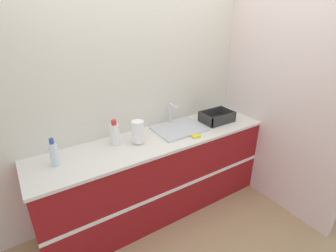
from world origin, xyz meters
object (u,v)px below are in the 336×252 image
(dish_rack, at_px, (217,118))
(paper_towel_roll, at_px, (138,132))
(sink, at_px, (179,128))
(bottle_clear, at_px, (54,154))
(bottle_white_spray, at_px, (115,134))

(dish_rack, bearing_deg, paper_towel_roll, 178.77)
(sink, distance_m, bottle_clear, 1.28)
(paper_towel_roll, xyz_separation_m, dish_rack, (1.00, -0.02, -0.08))
(paper_towel_roll, distance_m, bottle_white_spray, 0.22)
(sink, distance_m, paper_towel_roll, 0.52)
(sink, relative_size, bottle_white_spray, 2.09)
(sink, bearing_deg, bottle_white_spray, 175.23)
(dish_rack, bearing_deg, bottle_white_spray, 174.53)
(sink, distance_m, bottle_white_spray, 0.72)
(bottle_white_spray, height_order, bottle_clear, bottle_white_spray)
(bottle_white_spray, xyz_separation_m, bottle_clear, (-0.56, -0.07, -0.00))
(dish_rack, xyz_separation_m, bottle_clear, (-1.76, 0.04, 0.07))
(paper_towel_roll, bearing_deg, bottle_white_spray, 154.88)
(paper_towel_roll, xyz_separation_m, bottle_clear, (-0.76, 0.02, -0.01))
(sink, bearing_deg, dish_rack, -6.47)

